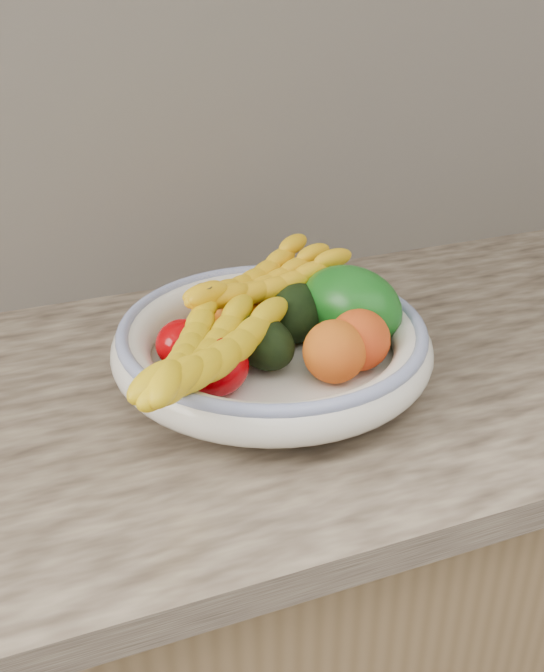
{
  "coord_description": "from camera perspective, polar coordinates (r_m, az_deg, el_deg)",
  "views": [
    {
      "loc": [
        -0.29,
        0.91,
        1.39
      ],
      "look_at": [
        0.0,
        1.66,
        0.96
      ],
      "focal_mm": 40.0,
      "sensor_mm": 36.0,
      "label": 1
    }
  ],
  "objects": [
    {
      "name": "kitchen_counter",
      "position": [
        1.24,
        -0.45,
        -20.14
      ],
      "size": [
        2.44,
        0.66,
        1.4
      ],
      "color": "brown",
      "rests_on": "ground"
    },
    {
      "name": "fruit_bowl",
      "position": [
        0.91,
        0.0,
        -0.63
      ],
      "size": [
        0.39,
        0.39,
        0.08
      ],
      "color": "white",
      "rests_on": "kitchen_counter"
    },
    {
      "name": "clementine_back_left",
      "position": [
        0.98,
        -3.19,
        1.71
      ],
      "size": [
        0.06,
        0.06,
        0.05
      ],
      "primitive_type": "ellipsoid",
      "rotation": [
        0.0,
        0.0,
        -0.1
      ],
      "color": "orange",
      "rests_on": "fruit_bowl"
    },
    {
      "name": "clementine_back_right",
      "position": [
        1.02,
        -1.13,
        2.89
      ],
      "size": [
        0.07,
        0.07,
        0.05
      ],
      "primitive_type": "ellipsoid",
      "rotation": [
        0.0,
        0.0,
        -0.42
      ],
      "color": "orange",
      "rests_on": "fruit_bowl"
    },
    {
      "name": "clementine_back_mid",
      "position": [
        0.96,
        -1.76,
        1.31
      ],
      "size": [
        0.05,
        0.05,
        0.04
      ],
      "primitive_type": "ellipsoid",
      "rotation": [
        0.0,
        0.0,
        -0.12
      ],
      "color": "orange",
      "rests_on": "fruit_bowl"
    },
    {
      "name": "clementine_extra",
      "position": [
        0.96,
        -1.87,
        1.19
      ],
      "size": [
        0.05,
        0.05,
        0.05
      ],
      "primitive_type": "ellipsoid",
      "color": "#F26005",
      "rests_on": "fruit_bowl"
    },
    {
      "name": "tomato_left",
      "position": [
        0.89,
        -6.78,
        -0.61
      ],
      "size": [
        0.08,
        0.08,
        0.06
      ],
      "primitive_type": "ellipsoid",
      "rotation": [
        0.0,
        0.0,
        0.34
      ],
      "color": "#A30003",
      "rests_on": "fruit_bowl"
    },
    {
      "name": "tomato_near_left",
      "position": [
        0.84,
        -4.31,
        -2.27
      ],
      "size": [
        0.08,
        0.08,
        0.07
      ],
      "primitive_type": "ellipsoid",
      "rotation": [
        0.0,
        0.0,
        0.11
      ],
      "color": "#AF0007",
      "rests_on": "fruit_bowl"
    },
    {
      "name": "avocado_center",
      "position": [
        0.89,
        -0.67,
        -0.49
      ],
      "size": [
        0.09,
        0.11,
        0.06
      ],
      "primitive_type": "ellipsoid",
      "rotation": [
        0.0,
        0.0,
        0.29
      ],
      "color": "black",
      "rests_on": "fruit_bowl"
    },
    {
      "name": "avocado_right",
      "position": [
        0.96,
        1.83,
        1.79
      ],
      "size": [
        0.12,
        0.13,
        0.07
      ],
      "primitive_type": "ellipsoid",
      "rotation": [
        0.0,
        0.0,
        -0.59
      ],
      "color": "black",
      "rests_on": "fruit_bowl"
    },
    {
      "name": "green_mango",
      "position": [
        0.95,
        6.03,
        2.32
      ],
      "size": [
        0.17,
        0.18,
        0.12
      ],
      "primitive_type": "ellipsoid",
      "rotation": [
        0.0,
        0.31,
        0.49
      ],
      "color": "#105713",
      "rests_on": "fruit_bowl"
    },
    {
      "name": "peach_front",
      "position": [
        0.87,
        4.79,
        -1.18
      ],
      "size": [
        0.08,
        0.08,
        0.07
      ],
      "primitive_type": "ellipsoid",
      "rotation": [
        0.0,
        0.0,
        -0.13
      ],
      "color": "orange",
      "rests_on": "fruit_bowl"
    },
    {
      "name": "peach_right",
      "position": [
        0.89,
        6.66,
        -0.3
      ],
      "size": [
        0.1,
        0.1,
        0.07
      ],
      "primitive_type": "ellipsoid",
      "rotation": [
        0.0,
        0.0,
        -0.37
      ],
      "color": "orange",
      "rests_on": "fruit_bowl"
    },
    {
      "name": "banana_bunch_back",
      "position": [
        0.97,
        -0.73,
        3.71
      ],
      "size": [
        0.28,
        0.2,
        0.08
      ],
      "primitive_type": null,
      "rotation": [
        0.0,
        0.0,
        0.42
      ],
      "color": "yellow",
      "rests_on": "fruit_bowl"
    },
    {
      "name": "banana_bunch_front",
      "position": [
        0.82,
        -5.24,
        -1.87
      ],
      "size": [
        0.28,
        0.31,
        0.08
      ],
      "primitive_type": null,
      "rotation": [
        0.0,
        0.0,
        0.9
      ],
      "color": "yellow",
      "rests_on": "fruit_bowl"
    }
  ]
}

